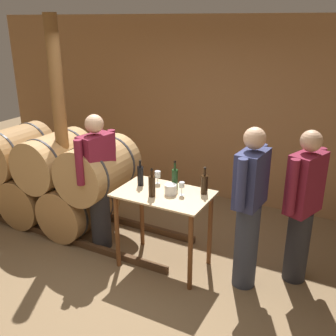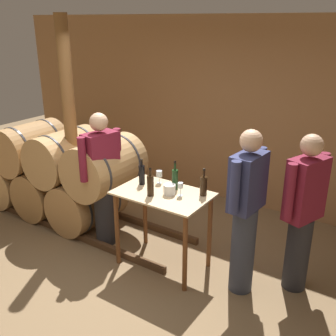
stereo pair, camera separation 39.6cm
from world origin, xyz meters
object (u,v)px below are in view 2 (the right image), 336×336
(wine_bottle_left, at_px, (150,185))
(wine_glass_near_center, at_px, (180,186))
(wine_glass_near_left, at_px, (159,174))
(person_visitor_with_scarf, at_px, (246,210))
(wooden_post, at_px, (70,127))
(person_visitor_bearded, at_px, (102,178))
(ice_bucket, at_px, (169,189))
(wine_bottle_center, at_px, (175,179))
(wine_bottle_far_left, at_px, (142,174))
(wine_bottle_right, at_px, (203,185))
(person_host, at_px, (303,211))

(wine_bottle_left, bearing_deg, wine_glass_near_center, 32.59)
(wine_glass_near_left, height_order, person_visitor_with_scarf, person_visitor_with_scarf)
(wine_glass_near_center, relative_size, person_visitor_with_scarf, 0.09)
(wooden_post, bearing_deg, person_visitor_with_scarf, -2.12)
(person_visitor_bearded, bearing_deg, wine_bottle_left, -8.75)
(wine_glass_near_center, xyz_separation_m, ice_bucket, (-0.12, -0.03, -0.05))
(wine_bottle_left, xyz_separation_m, person_visitor_with_scarf, (0.98, 0.22, -0.11))
(wine_glass_near_center, bearing_deg, wine_bottle_center, 141.26)
(wine_bottle_far_left, height_order, person_visitor_with_scarf, person_visitor_with_scarf)
(wine_bottle_left, distance_m, person_visitor_with_scarf, 1.01)
(wine_glass_near_center, height_order, person_visitor_bearded, person_visitor_bearded)
(ice_bucket, bearing_deg, wine_bottle_far_left, 172.09)
(wooden_post, bearing_deg, wine_bottle_left, -11.84)
(wooden_post, bearing_deg, wine_glass_near_center, -4.60)
(wine_glass_near_left, bearing_deg, person_visitor_bearded, -163.50)
(wooden_post, height_order, wine_bottle_left, wooden_post)
(ice_bucket, height_order, person_visitor_bearded, person_visitor_bearded)
(wooden_post, height_order, wine_bottle_right, wooden_post)
(wine_glass_near_center, distance_m, person_visitor_with_scarf, 0.72)
(wine_bottle_far_left, xyz_separation_m, ice_bucket, (0.41, -0.06, -0.06))
(wine_bottle_right, relative_size, wine_glass_near_left, 2.02)
(wine_glass_near_left, distance_m, ice_bucket, 0.33)
(wine_glass_near_left, xyz_separation_m, ice_bucket, (0.26, -0.19, -0.05))
(wine_bottle_left, height_order, person_visitor_with_scarf, person_visitor_with_scarf)
(wine_bottle_center, bearing_deg, wine_bottle_far_left, -167.15)
(person_host, relative_size, person_visitor_with_scarf, 0.97)
(wooden_post, distance_m, wine_bottle_left, 1.53)
(wooden_post, distance_m, person_visitor_bearded, 0.84)
(wine_bottle_left, bearing_deg, person_visitor_with_scarf, 12.51)
(wine_bottle_right, height_order, wine_glass_near_center, wine_bottle_right)
(wine_bottle_left, bearing_deg, wooden_post, 168.16)
(wine_glass_near_center, bearing_deg, wine_bottle_far_left, 177.31)
(wine_bottle_right, bearing_deg, ice_bucket, -150.06)
(person_visitor_bearded, bearing_deg, wine_bottle_far_left, 7.43)
(wooden_post, xyz_separation_m, person_host, (2.89, 0.25, -0.48))
(person_visitor_with_scarf, bearing_deg, person_host, 37.26)
(ice_bucket, xyz_separation_m, person_visitor_with_scarf, (0.83, 0.08, -0.05))
(wine_bottle_left, bearing_deg, person_host, 21.42)
(wine_glass_near_left, bearing_deg, ice_bucket, -35.74)
(wooden_post, relative_size, person_visitor_with_scarf, 1.58)
(wine_bottle_left, bearing_deg, wine_glass_near_left, 109.42)
(wine_bottle_center, distance_m, ice_bucket, 0.16)
(person_host, bearing_deg, wine_bottle_center, -167.87)
(person_host, xyz_separation_m, person_visitor_with_scarf, (-0.45, -0.34, 0.03))
(person_visitor_bearded, bearing_deg, ice_bucket, 0.83)
(wine_glass_near_center, bearing_deg, wine_bottle_right, 37.12)
(ice_bucket, bearing_deg, person_host, 18.32)
(wine_bottle_left, bearing_deg, wine_bottle_far_left, 143.31)
(wine_bottle_left, bearing_deg, person_visitor_bearded, 171.25)
(wine_glass_near_left, bearing_deg, person_visitor_with_scarf, -5.65)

